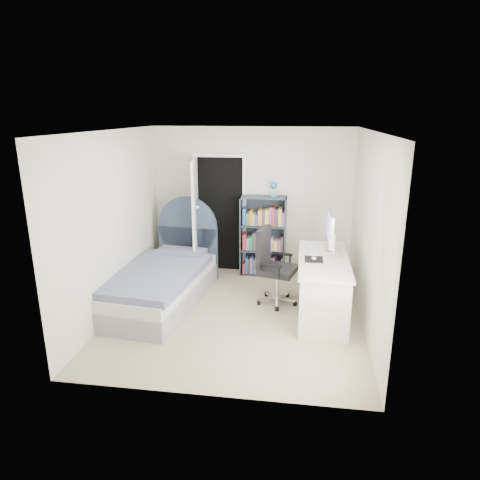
# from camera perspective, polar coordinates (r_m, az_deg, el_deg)

# --- Properties ---
(room_shell) EXTENTS (3.50, 3.70, 2.60)m
(room_shell) POSITION_cam_1_polar(r_m,az_deg,el_deg) (5.63, -0.60, 1.52)
(room_shell) COLOR gray
(room_shell) RESTS_ON ground
(door) EXTENTS (0.92, 0.82, 2.06)m
(door) POSITION_cam_1_polar(r_m,az_deg,el_deg) (7.27, -4.78, 3.20)
(door) COLOR black
(door) RESTS_ON ground
(bed) EXTENTS (1.30, 2.37, 1.39)m
(bed) POSITION_cam_1_polar(r_m,az_deg,el_deg) (6.49, -10.16, -5.34)
(bed) COLOR gray
(bed) RESTS_ON ground
(nightstand) EXTENTS (0.35, 0.35, 0.53)m
(nightstand) POSITION_cam_1_polar(r_m,az_deg,el_deg) (7.44, -9.45, -2.18)
(nightstand) COLOR tan
(nightstand) RESTS_ON ground
(floor_lamp) EXTENTS (0.18, 0.18, 1.27)m
(floor_lamp) POSITION_cam_1_polar(r_m,az_deg,el_deg) (7.24, -5.74, -1.12)
(floor_lamp) COLOR silver
(floor_lamp) RESTS_ON ground
(bookcase) EXTENTS (0.77, 0.33, 1.63)m
(bookcase) POSITION_cam_1_polar(r_m,az_deg,el_deg) (7.33, 3.20, 0.10)
(bookcase) COLOR #323C45
(bookcase) RESTS_ON ground
(desk) EXTENTS (0.67, 1.68, 1.37)m
(desk) POSITION_cam_1_polar(r_m,az_deg,el_deg) (6.05, 10.93, -5.72)
(desk) COLOR beige
(desk) RESTS_ON ground
(office_chair) EXTENTS (0.62, 0.64, 1.13)m
(office_chair) POSITION_cam_1_polar(r_m,az_deg,el_deg) (6.25, 4.26, -3.01)
(office_chair) COLOR silver
(office_chair) RESTS_ON ground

